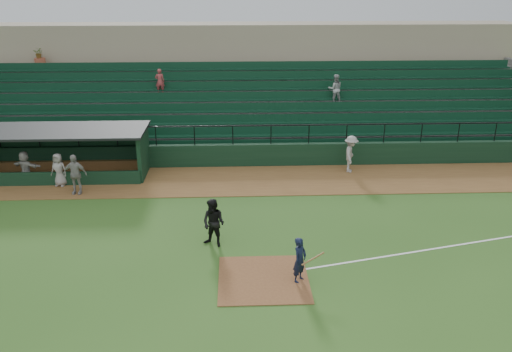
{
  "coord_description": "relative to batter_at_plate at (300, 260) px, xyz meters",
  "views": [
    {
      "loc": [
        -0.87,
        -16.01,
        9.5
      ],
      "look_at": [
        0.0,
        5.0,
        1.4
      ],
      "focal_mm": 36.62,
      "sensor_mm": 36.0,
      "label": 1
    }
  ],
  "objects": [
    {
      "name": "batter_at_plate",
      "position": [
        0.0,
        0.0,
        0.0
      ],
      "size": [
        1.12,
        0.71,
        1.59
      ],
      "color": "black",
      "rests_on": "ground"
    },
    {
      "name": "dugout_player_c",
      "position": [
        -12.22,
        9.24,
        0.04
      ],
      "size": [
        1.58,
        0.92,
        1.62
      ],
      "primitive_type": "imported",
      "rotation": [
        0.0,
        0.0,
        2.83
      ],
      "color": "#A49F99",
      "rests_on": "warning_track"
    },
    {
      "name": "dugout",
      "position": [
        -10.93,
        10.71,
        0.53
      ],
      "size": [
        8.9,
        3.2,
        2.42
      ],
      "color": "black",
      "rests_on": "ground"
    },
    {
      "name": "ground",
      "position": [
        -1.18,
        1.15,
        -0.8
      ],
      "size": [
        90.0,
        90.0,
        0.0
      ],
      "primitive_type": "plane",
      "color": "#2C541B",
      "rests_on": "ground"
    },
    {
      "name": "dugout_player_a",
      "position": [
        -9.45,
        7.82,
        0.18
      ],
      "size": [
        1.14,
        0.53,
        1.89
      ],
      "primitive_type": "imported",
      "rotation": [
        0.0,
        0.0,
        -0.07
      ],
      "color": "gray",
      "rests_on": "warning_track"
    },
    {
      "name": "dugout_player_b",
      "position": [
        -10.5,
        8.84,
        0.04
      ],
      "size": [
        0.89,
        0.69,
        1.61
      ],
      "primitive_type": "imported",
      "rotation": [
        0.0,
        0.0,
        -0.24
      ],
      "color": "#9D9893",
      "rests_on": "warning_track"
    },
    {
      "name": "home_plate_dirt",
      "position": [
        -1.18,
        0.15,
        -0.78
      ],
      "size": [
        3.0,
        3.0,
        0.03
      ],
      "primitive_type": "cube",
      "color": "brown",
      "rests_on": "ground"
    },
    {
      "name": "warning_track",
      "position": [
        -1.18,
        9.15,
        -0.78
      ],
      "size": [
        40.0,
        4.0,
        0.03
      ],
      "primitive_type": "cube",
      "color": "brown",
      "rests_on": "ground"
    },
    {
      "name": "runner",
      "position": [
        3.83,
        10.16,
        0.18
      ],
      "size": [
        1.02,
        1.38,
        1.9
      ],
      "primitive_type": "imported",
      "rotation": [
        0.0,
        0.0,
        1.29
      ],
      "color": "#A29D97",
      "rests_on": "warning_track"
    },
    {
      "name": "stadium_structure",
      "position": [
        -1.19,
        17.61,
        1.5
      ],
      "size": [
        38.0,
        13.08,
        6.4
      ],
      "color": "black",
      "rests_on": "ground"
    },
    {
      "name": "foul_line",
      "position": [
        6.82,
        2.35,
        -0.79
      ],
      "size": [
        17.49,
        4.44,
        0.01
      ],
      "primitive_type": "cube",
      "rotation": [
        0.0,
        0.0,
        0.24
      ],
      "color": "white",
      "rests_on": "ground"
    },
    {
      "name": "umpire",
      "position": [
        -2.91,
        2.58,
        0.13
      ],
      "size": [
        1.13,
        1.05,
        1.86
      ],
      "primitive_type": "imported",
      "rotation": [
        0.0,
        0.0,
        -0.5
      ],
      "color": "black",
      "rests_on": "ground"
    }
  ]
}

